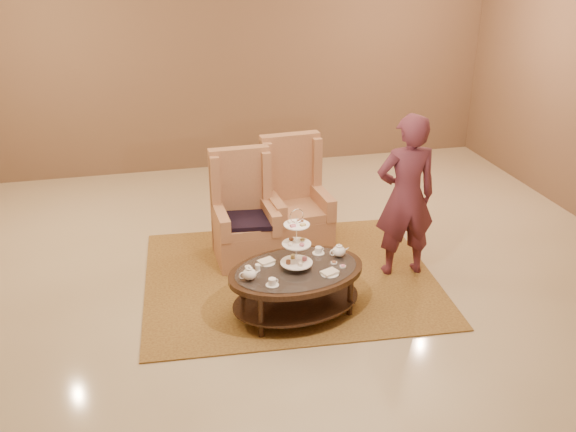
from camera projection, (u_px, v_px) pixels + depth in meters
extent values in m
plane|color=beige|center=(293.00, 294.00, 6.47)|extent=(8.00, 8.00, 0.00)
cube|color=white|center=(293.00, 294.00, 6.47)|extent=(8.00, 8.00, 0.02)
cube|color=#805F45|center=(227.00, 51.00, 9.30)|extent=(8.00, 0.04, 3.50)
cube|color=#A28139|center=(290.00, 277.00, 6.77)|extent=(3.17, 2.71, 0.02)
cylinder|color=black|center=(261.00, 317.00, 5.70)|extent=(0.06, 0.06, 0.43)
cylinder|color=black|center=(350.00, 296.00, 6.03)|extent=(0.06, 0.06, 0.43)
cylinder|color=black|center=(243.00, 292.00, 6.09)|extent=(0.06, 0.06, 0.43)
cylinder|color=black|center=(327.00, 274.00, 6.42)|extent=(0.06, 0.06, 0.43)
cylinder|color=white|center=(297.00, 243.00, 5.84)|extent=(0.01, 0.01, 0.54)
torus|color=white|center=(297.00, 216.00, 5.73)|extent=(0.14, 0.03, 0.14)
cylinder|color=white|center=(296.00, 262.00, 5.92)|extent=(0.35, 0.35, 0.01)
cylinder|color=white|center=(297.00, 244.00, 5.84)|extent=(0.31, 0.31, 0.01)
cylinder|color=white|center=(297.00, 225.00, 5.76)|extent=(0.27, 0.27, 0.01)
cylinder|color=#BA5F70|center=(305.00, 259.00, 5.94)|extent=(0.05, 0.05, 0.03)
cylinder|color=tan|center=(293.00, 257.00, 5.98)|extent=(0.05, 0.05, 0.03)
cylinder|color=brown|center=(288.00, 262.00, 5.88)|extent=(0.05, 0.05, 0.03)
cylinder|color=white|center=(300.00, 264.00, 5.84)|extent=(0.05, 0.05, 0.03)
ellipsoid|color=tan|center=(303.00, 239.00, 5.88)|extent=(0.05, 0.05, 0.03)
ellipsoid|color=brown|center=(291.00, 239.00, 5.89)|extent=(0.05, 0.05, 0.03)
ellipsoid|color=white|center=(290.00, 244.00, 5.79)|extent=(0.05, 0.05, 0.03)
ellipsoid|color=#BA5F70|center=(302.00, 244.00, 5.78)|extent=(0.05, 0.05, 0.03)
cube|color=brown|center=(300.00, 221.00, 5.81)|extent=(0.05, 0.04, 0.02)
cube|color=white|center=(291.00, 222.00, 5.79)|extent=(0.05, 0.04, 0.02)
cube|color=#BA5F70|center=(293.00, 226.00, 5.71)|extent=(0.05, 0.04, 0.02)
cube|color=tan|center=(303.00, 225.00, 5.73)|extent=(0.05, 0.04, 0.02)
ellipsoid|color=white|center=(249.00, 274.00, 5.73)|extent=(0.15, 0.15, 0.10)
cylinder|color=white|center=(249.00, 269.00, 5.71)|extent=(0.07, 0.07, 0.01)
sphere|color=white|center=(249.00, 267.00, 5.71)|extent=(0.02, 0.02, 0.02)
cone|color=white|center=(258.00, 272.00, 5.76)|extent=(0.08, 0.04, 0.06)
torus|color=white|center=(243.00, 276.00, 5.71)|extent=(0.07, 0.03, 0.07)
ellipsoid|color=white|center=(339.00, 251.00, 6.14)|extent=(0.15, 0.15, 0.10)
cylinder|color=white|center=(339.00, 246.00, 6.12)|extent=(0.07, 0.07, 0.01)
sphere|color=white|center=(339.00, 245.00, 6.11)|extent=(0.02, 0.02, 0.02)
cone|color=white|center=(346.00, 249.00, 6.17)|extent=(0.08, 0.04, 0.06)
torus|color=white|center=(333.00, 252.00, 6.12)|extent=(0.07, 0.03, 0.07)
cylinder|color=white|center=(272.00, 285.00, 5.67)|extent=(0.14, 0.14, 0.01)
cylinder|color=white|center=(272.00, 282.00, 5.65)|extent=(0.08, 0.08, 0.06)
torus|color=white|center=(276.00, 281.00, 5.67)|extent=(0.04, 0.02, 0.04)
cylinder|color=white|center=(318.00, 253.00, 6.23)|extent=(0.14, 0.14, 0.01)
cylinder|color=white|center=(318.00, 250.00, 6.21)|extent=(0.08, 0.08, 0.06)
torus|color=white|center=(322.00, 249.00, 6.23)|extent=(0.04, 0.02, 0.04)
cylinder|color=white|center=(266.00, 263.00, 6.05)|extent=(0.20, 0.20, 0.01)
cube|color=beige|center=(266.00, 261.00, 6.04)|extent=(0.18, 0.16, 0.02)
cylinder|color=white|center=(330.00, 274.00, 5.85)|extent=(0.20, 0.20, 0.01)
cube|color=beige|center=(330.00, 272.00, 5.85)|extent=(0.18, 0.16, 0.02)
cylinder|color=white|center=(258.00, 268.00, 5.90)|extent=(0.05, 0.05, 0.06)
cylinder|color=white|center=(343.00, 266.00, 5.97)|extent=(0.07, 0.07, 0.02)
cylinder|color=#BA5F70|center=(343.00, 265.00, 5.96)|extent=(0.05, 0.05, 0.01)
cylinder|color=white|center=(334.00, 263.00, 6.03)|extent=(0.07, 0.07, 0.02)
cylinder|color=brown|center=(334.00, 262.00, 6.03)|extent=(0.05, 0.05, 0.01)
cylinder|color=white|center=(248.00, 267.00, 5.96)|extent=(0.07, 0.07, 0.02)
cylinder|color=white|center=(248.00, 266.00, 5.95)|extent=(0.05, 0.05, 0.01)
cube|color=tan|center=(246.00, 244.00, 7.07)|extent=(0.68, 0.68, 0.39)
cube|color=tan|center=(246.00, 225.00, 6.93)|extent=(0.57, 0.57, 0.09)
cube|color=tan|center=(240.00, 200.00, 7.14)|extent=(0.66, 0.15, 1.22)
cube|color=tan|center=(214.00, 180.00, 6.93)|extent=(0.10, 0.21, 0.56)
cube|color=tan|center=(265.00, 175.00, 7.06)|extent=(0.10, 0.21, 0.56)
cube|color=tan|center=(221.00, 222.00, 6.84)|extent=(0.13, 0.59, 0.24)
cube|color=tan|center=(271.00, 216.00, 6.96)|extent=(0.13, 0.59, 0.24)
cube|color=black|center=(247.00, 221.00, 6.88)|extent=(0.56, 0.52, 0.06)
cube|color=tan|center=(297.00, 230.00, 7.37)|extent=(0.73, 0.73, 0.41)
cube|color=tan|center=(299.00, 212.00, 7.23)|extent=(0.62, 0.62, 0.10)
cube|color=tan|center=(290.00, 187.00, 7.44)|extent=(0.69, 0.18, 1.27)
cube|color=tan|center=(266.00, 167.00, 7.21)|extent=(0.11, 0.22, 0.59)
cube|color=tan|center=(315.00, 161.00, 7.37)|extent=(0.11, 0.22, 0.59)
cube|color=tan|center=(274.00, 208.00, 7.12)|extent=(0.16, 0.62, 0.25)
cube|color=tan|center=(322.00, 202.00, 7.27)|extent=(0.16, 0.62, 0.25)
imported|color=#5A2633|center=(406.00, 197.00, 6.54)|extent=(0.66, 0.45, 1.75)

